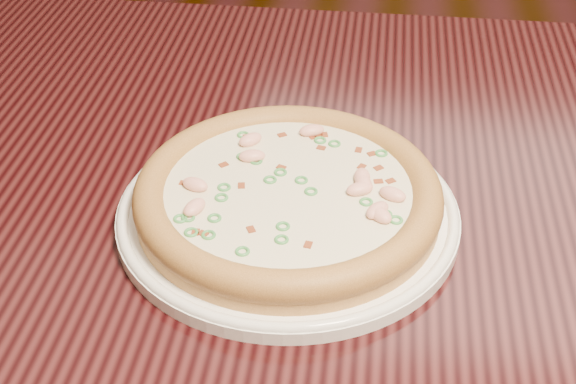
# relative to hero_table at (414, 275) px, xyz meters

# --- Properties ---
(hero_table) EXTENTS (1.20, 0.80, 0.75)m
(hero_table) POSITION_rel_hero_table_xyz_m (0.00, 0.00, 0.00)
(hero_table) COLOR black
(hero_table) RESTS_ON ground
(plate) EXTENTS (0.30, 0.30, 0.02)m
(plate) POSITION_rel_hero_table_xyz_m (-0.12, -0.05, 0.11)
(plate) COLOR white
(plate) RESTS_ON hero_table
(pizza) EXTENTS (0.27, 0.27, 0.03)m
(pizza) POSITION_rel_hero_table_xyz_m (-0.12, -0.05, 0.13)
(pizza) COLOR tan
(pizza) RESTS_ON plate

